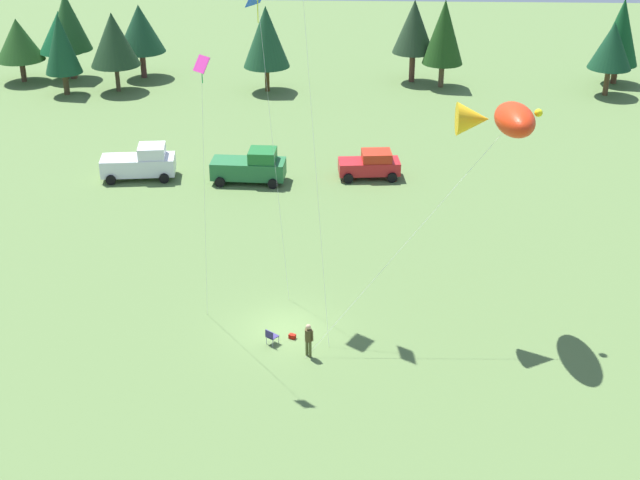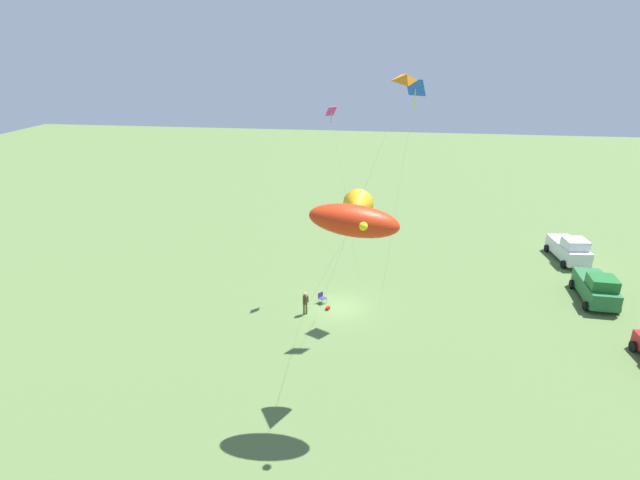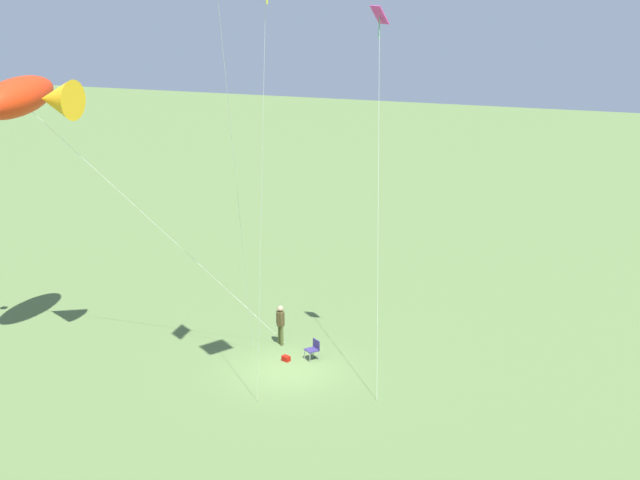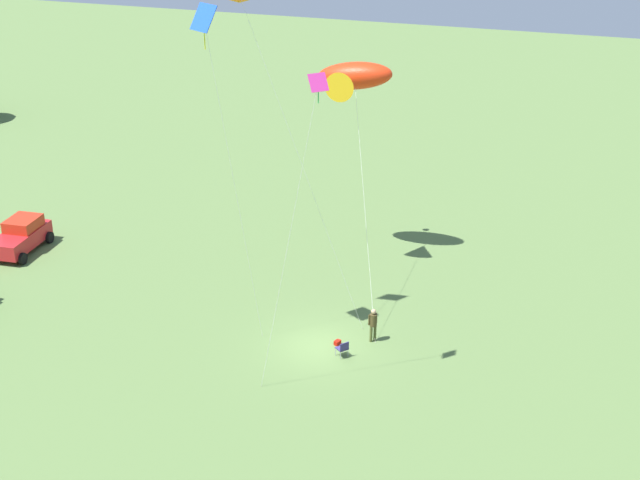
{
  "view_description": "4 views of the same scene",
  "coord_description": "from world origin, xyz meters",
  "px_view_note": "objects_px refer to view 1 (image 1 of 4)",
  "views": [
    {
      "loc": [
        3.19,
        -37.5,
        23.64
      ],
      "look_at": [
        1.77,
        -0.1,
        5.03
      ],
      "focal_mm": 50.0,
      "sensor_mm": 36.0,
      "label": 1
    },
    {
      "loc": [
        32.12,
        3.09,
        18.0
      ],
      "look_at": [
        -0.0,
        -1.45,
        5.24
      ],
      "focal_mm": 28.0,
      "sensor_mm": 36.0,
      "label": 2
    },
    {
      "loc": [
        -12.56,
        29.82,
        14.83
      ],
      "look_at": [
        -1.19,
        -0.4,
        5.4
      ],
      "focal_mm": 50.0,
      "sensor_mm": 36.0,
      "label": 3
    },
    {
      "loc": [
        -34.56,
        -12.06,
        22.14
      ],
      "look_at": [
        0.15,
        -0.04,
        5.51
      ],
      "focal_mm": 50.0,
      "sensor_mm": 36.0,
      "label": 4
    }
  ],
  "objects_px": {
    "truck_green_flatbed": "(251,167)",
    "kite_diamond_blue": "(258,4)",
    "car_red_sedan": "(371,164)",
    "kite_large_fish": "(504,119)",
    "truck_white_pickup": "(141,163)",
    "folding_chair": "(271,336)",
    "backpack_on_grass": "(292,336)",
    "person_kite_flyer": "(309,338)",
    "kite_diamond_rainbow": "(202,80)"
  },
  "relations": [
    {
      "from": "person_kite_flyer",
      "to": "kite_large_fish",
      "type": "height_order",
      "value": "kite_large_fish"
    },
    {
      "from": "person_kite_flyer",
      "to": "backpack_on_grass",
      "type": "distance_m",
      "value": 1.97
    },
    {
      "from": "folding_chair",
      "to": "truck_green_flatbed",
      "type": "height_order",
      "value": "truck_green_flatbed"
    },
    {
      "from": "truck_white_pickup",
      "to": "truck_green_flatbed",
      "type": "bearing_deg",
      "value": -9.94
    },
    {
      "from": "person_kite_flyer",
      "to": "backpack_on_grass",
      "type": "xyz_separation_m",
      "value": [
        -0.87,
        1.51,
        -0.91
      ]
    },
    {
      "from": "folding_chair",
      "to": "person_kite_flyer",
      "type": "bearing_deg",
      "value": -78.77
    },
    {
      "from": "truck_green_flatbed",
      "to": "kite_diamond_blue",
      "type": "bearing_deg",
      "value": -78.12
    },
    {
      "from": "person_kite_flyer",
      "to": "car_red_sedan",
      "type": "relative_size",
      "value": 0.4
    },
    {
      "from": "car_red_sedan",
      "to": "backpack_on_grass",
      "type": "bearing_deg",
      "value": -106.35
    },
    {
      "from": "truck_white_pickup",
      "to": "backpack_on_grass",
      "type": "bearing_deg",
      "value": -66.45
    },
    {
      "from": "person_kite_flyer",
      "to": "kite_diamond_rainbow",
      "type": "relative_size",
      "value": 0.12
    },
    {
      "from": "car_red_sedan",
      "to": "kite_large_fish",
      "type": "relative_size",
      "value": 0.38
    },
    {
      "from": "person_kite_flyer",
      "to": "kite_diamond_blue",
      "type": "bearing_deg",
      "value": 64.23
    },
    {
      "from": "truck_white_pickup",
      "to": "car_red_sedan",
      "type": "relative_size",
      "value": 1.2
    },
    {
      "from": "person_kite_flyer",
      "to": "kite_diamond_blue",
      "type": "height_order",
      "value": "kite_diamond_blue"
    },
    {
      "from": "backpack_on_grass",
      "to": "kite_diamond_rainbow",
      "type": "distance_m",
      "value": 13.33
    },
    {
      "from": "folding_chair",
      "to": "truck_green_flatbed",
      "type": "relative_size",
      "value": 0.16
    },
    {
      "from": "backpack_on_grass",
      "to": "truck_green_flatbed",
      "type": "relative_size",
      "value": 0.06
    },
    {
      "from": "folding_chair",
      "to": "kite_diamond_rainbow",
      "type": "xyz_separation_m",
      "value": [
        -2.67,
        0.41,
        12.44
      ]
    },
    {
      "from": "truck_white_pickup",
      "to": "car_red_sedan",
      "type": "distance_m",
      "value": 15.88
    },
    {
      "from": "folding_chair",
      "to": "kite_diamond_rainbow",
      "type": "height_order",
      "value": "kite_diamond_rainbow"
    },
    {
      "from": "folding_chair",
      "to": "car_red_sedan",
      "type": "relative_size",
      "value": 0.19
    },
    {
      "from": "backpack_on_grass",
      "to": "truck_green_flatbed",
      "type": "distance_m",
      "value": 20.12
    },
    {
      "from": "truck_green_flatbed",
      "to": "car_red_sedan",
      "type": "bearing_deg",
      "value": 10.23
    },
    {
      "from": "folding_chair",
      "to": "kite_large_fish",
      "type": "height_order",
      "value": "kite_large_fish"
    },
    {
      "from": "backpack_on_grass",
      "to": "kite_diamond_blue",
      "type": "bearing_deg",
      "value": 108.23
    },
    {
      "from": "folding_chair",
      "to": "kite_diamond_blue",
      "type": "relative_size",
      "value": 0.05
    },
    {
      "from": "backpack_on_grass",
      "to": "car_red_sedan",
      "type": "xyz_separation_m",
      "value": [
        4.07,
        20.78,
        0.84
      ]
    },
    {
      "from": "truck_white_pickup",
      "to": "kite_diamond_blue",
      "type": "relative_size",
      "value": 0.33
    },
    {
      "from": "person_kite_flyer",
      "to": "car_red_sedan",
      "type": "xyz_separation_m",
      "value": [
        3.2,
        22.29,
        -0.07
      ]
    },
    {
      "from": "truck_green_flatbed",
      "to": "car_red_sedan",
      "type": "xyz_separation_m",
      "value": [
        8.19,
        1.11,
        -0.15
      ]
    },
    {
      "from": "kite_diamond_rainbow",
      "to": "kite_large_fish",
      "type": "bearing_deg",
      "value": 11.12
    },
    {
      "from": "truck_white_pickup",
      "to": "kite_large_fish",
      "type": "height_order",
      "value": "kite_large_fish"
    },
    {
      "from": "person_kite_flyer",
      "to": "folding_chair",
      "type": "height_order",
      "value": "person_kite_flyer"
    },
    {
      "from": "kite_diamond_blue",
      "to": "kite_large_fish",
      "type": "bearing_deg",
      "value": -13.86
    },
    {
      "from": "truck_white_pickup",
      "to": "car_red_sedan",
      "type": "height_order",
      "value": "truck_white_pickup"
    },
    {
      "from": "kite_diamond_rainbow",
      "to": "folding_chair",
      "type": "bearing_deg",
      "value": -8.77
    },
    {
      "from": "backpack_on_grass",
      "to": "car_red_sedan",
      "type": "relative_size",
      "value": 0.07
    },
    {
      "from": "truck_white_pickup",
      "to": "kite_diamond_rainbow",
      "type": "xyz_separation_m",
      "value": [
        8.14,
        -20.25,
        11.83
      ]
    },
    {
      "from": "folding_chair",
      "to": "backpack_on_grass",
      "type": "relative_size",
      "value": 2.56
    },
    {
      "from": "folding_chair",
      "to": "kite_large_fish",
      "type": "relative_size",
      "value": 0.07
    },
    {
      "from": "folding_chair",
      "to": "kite_large_fish",
      "type": "xyz_separation_m",
      "value": [
        10.66,
        3.03,
        10.0
      ]
    },
    {
      "from": "backpack_on_grass",
      "to": "kite_diamond_rainbow",
      "type": "bearing_deg",
      "value": -177.34
    },
    {
      "from": "folding_chair",
      "to": "kite_diamond_blue",
      "type": "height_order",
      "value": "kite_diamond_blue"
    },
    {
      "from": "person_kite_flyer",
      "to": "folding_chair",
      "type": "bearing_deg",
      "value": 106.61
    },
    {
      "from": "backpack_on_grass",
      "to": "kite_large_fish",
      "type": "xyz_separation_m",
      "value": [
        9.69,
        2.45,
        10.38
      ]
    },
    {
      "from": "truck_white_pickup",
      "to": "truck_green_flatbed",
      "type": "distance_m",
      "value": 7.68
    },
    {
      "from": "person_kite_flyer",
      "to": "kite_diamond_blue",
      "type": "relative_size",
      "value": 0.11
    },
    {
      "from": "folding_chair",
      "to": "truck_white_pickup",
      "type": "height_order",
      "value": "truck_white_pickup"
    },
    {
      "from": "truck_white_pickup",
      "to": "person_kite_flyer",
      "type": "bearing_deg",
      "value": -66.48
    }
  ]
}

